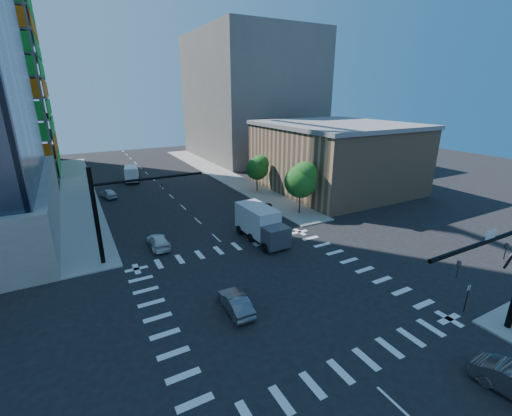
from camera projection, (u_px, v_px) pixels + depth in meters
ground at (273, 291)px, 27.48m from camera, size 160.00×160.00×0.00m
road_markings at (273, 291)px, 27.47m from camera, size 20.00×20.00×0.01m
sidewalk_ne at (221, 174)px, 66.37m from camera, size 5.00×60.00×0.15m
sidewalk_nw at (78, 191)px, 55.02m from camera, size 5.00×60.00×0.15m
commercial_building at (335, 156)px, 55.40m from camera, size 20.50×22.50×10.60m
bg_building_ne at (251, 97)px, 80.94m from camera, size 24.00×30.00×28.00m
signal_mast_nw at (113, 205)px, 30.73m from camera, size 10.20×0.40×9.00m
tree_south at (302, 179)px, 43.25m from camera, size 4.16×4.16×6.82m
tree_north at (258, 167)px, 53.59m from camera, size 3.54×3.52×5.78m
no_parking_sign at (467, 295)px, 24.41m from camera, size 0.30×0.06×2.20m
car_nb_far at (265, 212)px, 43.31m from camera, size 4.21×6.05×1.54m
car_sb_near at (158, 241)px, 35.06m from camera, size 1.90×4.45×1.28m
car_sb_mid at (108, 193)px, 51.47m from camera, size 2.35×4.19×1.35m
car_sb_cross at (236, 303)px, 24.76m from camera, size 1.62×4.16×1.35m
box_truck_near at (262, 227)px, 36.30m from camera, size 3.07×6.80×3.52m
box_truck_far at (132, 174)px, 60.86m from camera, size 3.33×5.73×2.82m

